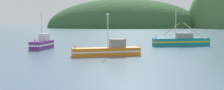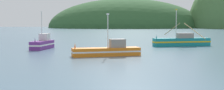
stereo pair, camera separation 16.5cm
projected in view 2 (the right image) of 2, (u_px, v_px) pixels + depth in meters
name	position (u px, v px, depth m)	size (l,w,h in m)	color
hill_far_left	(126.00, 28.00, 250.39)	(131.55, 105.24, 49.29)	#2D562D
fishing_boat_teal	(182.00, 41.00, 53.53)	(11.01, 16.29, 6.81)	#147F84
fishing_boat_purple	(43.00, 44.00, 47.98)	(3.20, 6.45, 6.19)	#6B2D84
fishing_boat_orange	(108.00, 51.00, 37.94)	(9.17, 3.57, 5.55)	orange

